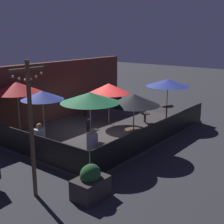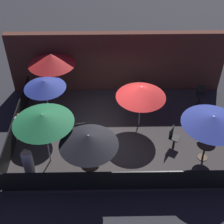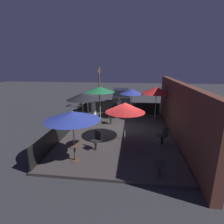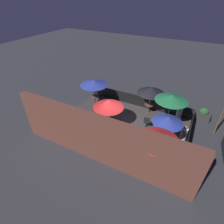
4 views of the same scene
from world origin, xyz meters
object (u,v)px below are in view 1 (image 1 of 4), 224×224
at_px(patio_umbrella_0, 168,83).
at_px(patron_0, 40,142).
at_px(dining_table_0, 167,109).
at_px(light_post, 31,123).
at_px(patio_umbrella_3, 109,88).
at_px(patio_umbrella_4, 90,98).
at_px(planter_box, 91,184).
at_px(patio_chair_3, 92,129).
at_px(patron_1, 92,148).
at_px(patio_chair_0, 144,113).
at_px(dining_table_1, 133,134).
at_px(patio_umbrella_2, 17,87).
at_px(patio_chair_2, 120,100).
at_px(patio_umbrella_5, 42,95).
at_px(patio_chair_1, 84,107).
at_px(patio_umbrella_1, 134,100).

xyz_separation_m(patio_umbrella_0, patron_0, (-7.35, 1.29, -1.43)).
xyz_separation_m(dining_table_0, light_post, (-9.20, -0.69, 1.47)).
height_order(patio_umbrella_3, patio_umbrella_4, patio_umbrella_4).
xyz_separation_m(patio_umbrella_0, patio_umbrella_3, (-2.38, 1.99, -0.18)).
distance_m(patron_0, planter_box, 3.48).
relative_size(patio_umbrella_3, patio_chair_3, 2.25).
bearing_deg(patron_1, patio_chair_0, 80.48).
bearing_deg(dining_table_1, patio_umbrella_4, 152.52).
bearing_deg(patio_umbrella_3, patio_chair_0, -44.96).
relative_size(patio_umbrella_3, light_post, 0.53).
bearing_deg(patio_umbrella_3, dining_table_0, -39.83).
distance_m(patio_umbrella_2, patio_chair_0, 6.37).
relative_size(patio_umbrella_2, patio_chair_3, 2.61).
bearing_deg(patio_chair_2, planter_box, -47.73).
height_order(dining_table_1, patio_chair_2, patio_chair_2).
height_order(patio_umbrella_3, dining_table_1, patio_umbrella_3).
height_order(patio_umbrella_4, patron_0, patio_umbrella_4).
bearing_deg(patio_umbrella_2, patio_chair_0, -32.67).
xyz_separation_m(patio_chair_3, light_post, (-4.35, -1.67, 1.57)).
height_order(patio_chair_3, patron_0, patron_0).
bearing_deg(patio_chair_2, patio_umbrella_2, -83.89).
bearing_deg(patron_1, planter_box, -73.86).
height_order(planter_box, light_post, light_post).
relative_size(patio_chair_3, planter_box, 0.90).
bearing_deg(light_post, patio_chair_3, 20.98).
distance_m(patio_umbrella_5, light_post, 4.11).
bearing_deg(patron_1, patio_umbrella_4, 111.58).
relative_size(dining_table_0, patron_1, 0.59).
height_order(patio_umbrella_4, patio_chair_1, patio_umbrella_4).
height_order(patio_umbrella_1, patio_chair_3, patio_umbrella_1).
bearing_deg(patio_umbrella_4, patio_umbrella_3, 29.11).
bearing_deg(patio_umbrella_2, planter_box, -108.37).
height_order(patio_umbrella_5, patio_chair_3, patio_umbrella_5).
relative_size(patio_chair_1, patron_0, 0.72).
distance_m(patio_umbrella_3, patron_1, 5.23).
xyz_separation_m(dining_table_1, light_post, (-4.78, 0.20, 1.50)).
distance_m(patio_umbrella_4, patio_chair_2, 7.75).
bearing_deg(patio_chair_2, patio_umbrella_5, -69.47).
bearing_deg(patio_umbrella_3, patron_0, -171.99).
xyz_separation_m(patio_umbrella_1, dining_table_1, (-0.00, -0.00, -1.39)).
bearing_deg(patio_chair_3, light_post, -82.07).
bearing_deg(dining_table_0, patio_chair_0, 147.23).
relative_size(patio_umbrella_0, patron_1, 1.69).
bearing_deg(light_post, patron_1, -0.39).
bearing_deg(patio_umbrella_0, patio_chair_1, 117.80).
height_order(patio_chair_0, patio_chair_2, patio_chair_2).
xyz_separation_m(patio_chair_3, patron_0, (-2.50, 0.32, 0.06)).
relative_size(dining_table_1, patron_0, 0.58).
distance_m(patio_umbrella_3, dining_table_1, 3.74).
xyz_separation_m(patio_umbrella_5, patron_0, (-1.01, -0.97, -1.48)).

